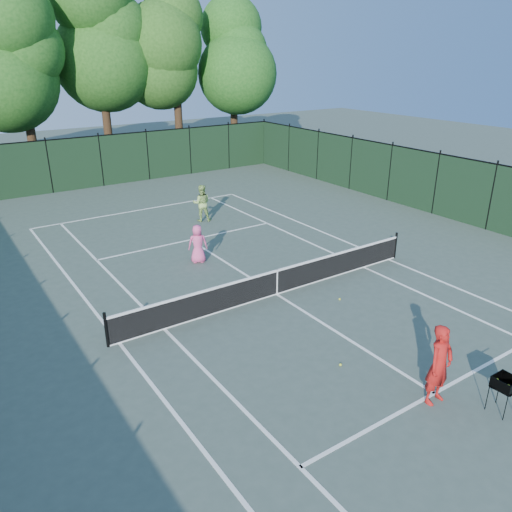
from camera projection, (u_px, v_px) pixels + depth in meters
ground at (277, 294)px, 16.86m from camera, size 90.00×90.00×0.00m
sideline_doubles_left at (119, 343)px, 14.02m from camera, size 0.10×23.77×0.01m
sideline_doubles_right at (389, 259)px, 19.70m from camera, size 0.10×23.77×0.01m
sideline_singles_left at (164, 329)px, 14.73m from camera, size 0.10×23.77×0.01m
sideline_singles_right at (364, 267)px, 18.99m from camera, size 0.10×23.77×0.01m
baseline_far at (142, 210)px, 25.98m from camera, size 10.97×0.10×0.01m
service_line_near at (434, 393)px, 11.94m from camera, size 8.23×0.10×0.01m
service_line_far at (190, 240)px, 21.77m from camera, size 8.23×0.10×0.01m
center_service_line at (277, 294)px, 16.86m from camera, size 0.10×12.80×0.01m
tennis_net at (277, 281)px, 16.68m from camera, size 11.69×0.09×1.06m
fence_far at (101, 161)px, 30.11m from camera, size 24.00×0.05×3.00m
fence_right at (491, 198)px, 22.51m from camera, size 0.05×36.00×3.00m
tree_2 at (17, 50)px, 29.13m from camera, size 6.00×6.00×12.40m
tree_3 at (97, 29)px, 31.62m from camera, size 7.00×7.00×14.45m
tree_4 at (174, 44)px, 34.00m from camera, size 6.20×6.20×12.97m
tree_5 at (233, 51)px, 37.14m from camera, size 5.80×5.80×12.23m
coach at (440, 365)px, 11.33m from camera, size 0.96×0.68×1.98m
player_pink at (198, 244)px, 19.18m from camera, size 0.88×0.75×1.52m
player_green at (202, 203)px, 23.96m from camera, size 1.07×0.99×1.77m
ball_hopper at (505, 383)px, 11.07m from camera, size 0.53×0.53×0.91m
loose_ball_near_cart at (340, 365)px, 12.99m from camera, size 0.07×0.07×0.07m
loose_ball_midcourt at (340, 299)px, 16.45m from camera, size 0.07×0.07×0.07m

